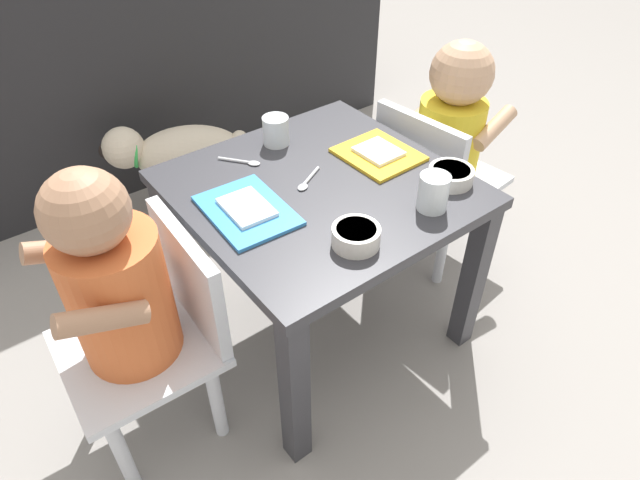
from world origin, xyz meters
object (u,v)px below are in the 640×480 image
(food_tray_right, at_px, (378,154))
(cereal_bowl_left_side, at_px, (356,236))
(dog, at_px, (179,155))
(seated_child_right, at_px, (448,133))
(spoon_by_left_tray, at_px, (308,181))
(food_tray_left, at_px, (247,210))
(water_cup_right, at_px, (433,194))
(cereal_bowl_right_side, at_px, (451,175))
(dining_table, at_px, (320,213))
(spoon_by_right_tray, at_px, (243,162))
(seated_child_left, at_px, (124,292))
(water_cup_left, at_px, (276,132))

(food_tray_right, distance_m, cereal_bowl_left_side, 0.32)
(dog, bearing_deg, seated_child_right, -52.50)
(dog, distance_m, spoon_by_left_tray, 0.69)
(seated_child_right, bearing_deg, food_tray_left, -177.37)
(water_cup_right, height_order, cereal_bowl_right_side, water_cup_right)
(dining_table, relative_size, spoon_by_right_tray, 6.55)
(food_tray_left, bearing_deg, seated_child_left, -175.48)
(spoon_by_right_tray, bearing_deg, food_tray_left, -119.19)
(water_cup_right, bearing_deg, spoon_by_left_tray, 122.25)
(cereal_bowl_right_side, bearing_deg, seated_child_left, 167.41)
(water_cup_right, distance_m, spoon_by_left_tray, 0.27)
(food_tray_left, xyz_separation_m, water_cup_left, (0.20, 0.19, 0.02))
(water_cup_right, xyz_separation_m, spoon_by_left_tray, (-0.14, 0.22, -0.03))
(seated_child_left, height_order, cereal_bowl_right_side, seated_child_left)
(seated_child_left, bearing_deg, food_tray_left, 4.52)
(food_tray_left, distance_m, cereal_bowl_left_side, 0.23)
(seated_child_right, bearing_deg, water_cup_left, 159.44)
(cereal_bowl_left_side, relative_size, cereal_bowl_right_side, 0.94)
(spoon_by_right_tray, bearing_deg, water_cup_right, -60.69)
(seated_child_left, xyz_separation_m, food_tray_left, (0.27, 0.02, 0.05))
(water_cup_left, distance_m, spoon_by_left_tray, 0.18)
(dining_table, height_order, cereal_bowl_left_side, cereal_bowl_left_side)
(food_tray_left, xyz_separation_m, food_tray_right, (0.35, 0.00, 0.00))
(food_tray_left, bearing_deg, food_tray_right, 0.00)
(food_tray_left, bearing_deg, spoon_by_right_tray, 60.81)
(seated_child_left, distance_m, spoon_by_left_tray, 0.43)
(dining_table, bearing_deg, cereal_bowl_left_side, -109.13)
(seated_child_left, xyz_separation_m, water_cup_left, (0.47, 0.21, 0.07))
(water_cup_right, xyz_separation_m, cereal_bowl_right_side, (0.10, 0.04, -0.02))
(seated_child_left, xyz_separation_m, cereal_bowl_left_side, (0.38, -0.18, 0.06))
(water_cup_left, bearing_deg, food_tray_left, -136.39)
(cereal_bowl_right_side, distance_m, spoon_by_right_tray, 0.45)
(dog, bearing_deg, food_tray_left, -101.83)
(food_tray_right, bearing_deg, seated_child_right, 5.97)
(dog, height_order, water_cup_left, water_cup_left)
(cereal_bowl_left_side, bearing_deg, seated_child_right, 24.44)
(dog, xyz_separation_m, cereal_bowl_right_side, (0.26, -0.83, 0.25))
(seated_child_right, relative_size, water_cup_left, 9.44)
(spoon_by_left_tray, bearing_deg, water_cup_left, 77.61)
(seated_child_right, bearing_deg, spoon_by_right_tray, 165.97)
(dining_table, xyz_separation_m, food_tray_right, (0.17, 0.01, 0.08))
(spoon_by_left_tray, distance_m, spoon_by_right_tray, 0.16)
(dining_table, bearing_deg, seated_child_right, 4.85)
(food_tray_left, height_order, spoon_by_right_tray, food_tray_left)
(dog, distance_m, food_tray_right, 0.73)
(seated_child_left, distance_m, cereal_bowl_right_side, 0.69)
(water_cup_left, relative_size, water_cup_right, 0.89)
(cereal_bowl_right_side, bearing_deg, water_cup_right, -157.92)
(dog, relative_size, water_cup_right, 5.69)
(seated_child_left, distance_m, cereal_bowl_left_side, 0.42)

